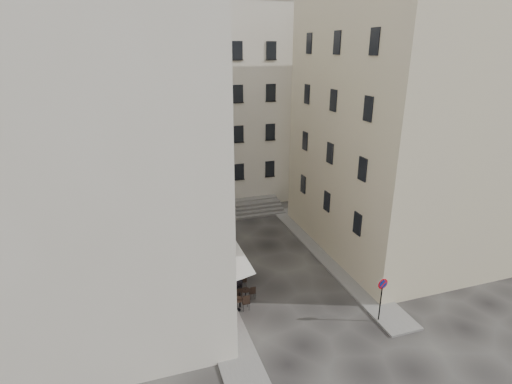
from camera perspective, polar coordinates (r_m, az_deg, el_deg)
name	(u,v)px	position (r m, az deg, el deg)	size (l,w,h in m)	color
ground	(285,288)	(25.81, 4.23, -13.51)	(90.00, 90.00, 0.00)	black
sidewalk_left	(202,267)	(27.99, -7.67, -10.62)	(2.00, 22.00, 0.12)	slate
sidewalk_right	(327,254)	(29.81, 10.15, -8.74)	(2.00, 18.00, 0.12)	slate
building_left	(85,125)	(23.27, -23.21, 8.73)	(12.20, 16.20, 20.60)	beige
building_right	(408,122)	(30.47, 20.93, 9.38)	(12.20, 14.20, 18.60)	beige
building_back	(204,102)	(39.86, -7.41, 12.66)	(18.20, 10.20, 18.60)	beige
cafe_storefront	(213,265)	(24.55, -6.09, -10.31)	(1.74, 7.30, 3.50)	#480A0A
stone_steps	(233,210)	(36.23, -3.27, -2.54)	(9.00, 3.15, 0.80)	#575452
bollard_near	(240,299)	(23.84, -2.31, -15.07)	(0.12, 0.12, 0.98)	black
bollard_mid	(225,269)	(26.69, -4.42, -10.95)	(0.12, 0.12, 0.98)	black
bollard_far	(214,246)	(29.69, -6.06, -7.64)	(0.12, 0.12, 0.98)	black
no_parking_sign	(382,292)	(22.99, 17.55, -13.41)	(0.62, 0.11, 2.69)	black
bistro_table_a	(237,303)	(23.58, -2.76, -15.57)	(1.41, 0.66, 0.99)	black
bistro_table_b	(245,293)	(24.53, -1.53, -14.23)	(1.18, 0.55, 0.83)	black
bistro_table_c	(237,282)	(25.61, -2.71, -12.67)	(1.14, 0.53, 0.80)	black
bistro_table_d	(229,264)	(27.38, -3.87, -10.17)	(1.37, 0.64, 0.96)	black
bistro_table_e	(227,259)	(28.00, -4.17, -9.52)	(1.28, 0.60, 0.90)	black
pedestrian	(238,278)	(25.02, -2.56, -12.19)	(0.66, 0.43, 1.80)	black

